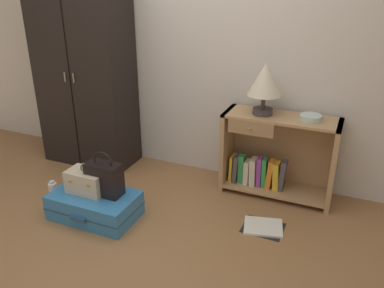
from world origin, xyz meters
name	(u,v)px	position (x,y,z in m)	size (l,w,h in m)	color
ground_plane	(115,248)	(0.00, 0.00, 0.00)	(9.00, 9.00, 0.00)	olive
back_wall	(195,38)	(0.00, 1.50, 1.30)	(6.40, 0.10, 2.60)	beige
wardrobe	(85,72)	(-1.06, 1.20, 0.95)	(0.93, 0.47, 1.89)	black
bookshelf	(274,157)	(0.86, 1.26, 0.35)	(0.98, 0.36, 0.74)	tan
table_lamp	(265,81)	(0.73, 1.24, 1.03)	(0.28, 0.28, 0.44)	#3D3838
bowl	(311,117)	(1.13, 1.25, 0.76)	(0.18, 0.18, 0.04)	silver
suitcase_large	(95,205)	(-0.38, 0.29, 0.10)	(0.70, 0.44, 0.21)	teal
train_case	(87,181)	(-0.44, 0.31, 0.30)	(0.32, 0.21, 0.26)	beige
handbag	(104,179)	(-0.29, 0.34, 0.35)	(0.28, 0.15, 0.37)	black
bottle	(53,191)	(-0.88, 0.37, 0.08)	(0.07, 0.07, 0.18)	white
open_book_on_floor	(263,227)	(0.93, 0.68, 0.01)	(0.35, 0.31, 0.02)	white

